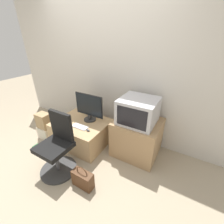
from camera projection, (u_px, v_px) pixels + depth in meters
ground_plane at (59, 170)px, 2.25m from camera, size 12.00×12.00×0.00m
wall_back at (104, 67)px, 2.67m from camera, size 4.40×0.05×2.60m
desk at (82, 132)px, 2.76m from camera, size 0.93×0.76×0.43m
side_stand at (137, 137)px, 2.47m from camera, size 0.71×0.63×0.62m
main_monitor at (89, 107)px, 2.60m from camera, size 0.56×0.22×0.49m
keyboard at (80, 127)px, 2.51m from camera, size 0.29×0.12×0.01m
mouse at (88, 130)px, 2.40m from camera, size 0.06×0.04×0.03m
crt_tv at (138, 111)px, 2.23m from camera, size 0.54×0.52×0.38m
office_chair at (58, 149)px, 2.11m from camera, size 0.53×0.53×0.90m
cardboard_box_lower at (46, 132)px, 2.93m from camera, size 0.27×0.21×0.23m
cardboard_box_upper at (44, 121)px, 2.82m from camera, size 0.25×0.18×0.29m
handbag at (83, 179)px, 1.97m from camera, size 0.29×0.13×0.34m
book at (39, 148)px, 2.68m from camera, size 0.23×0.12×0.02m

